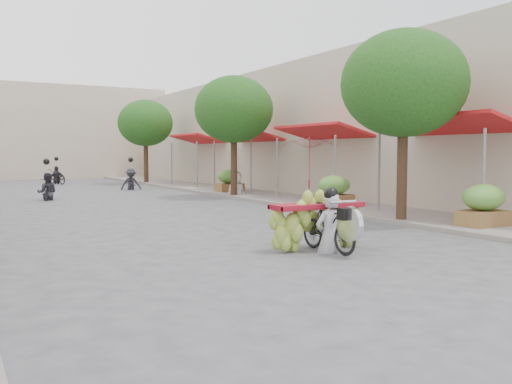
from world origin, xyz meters
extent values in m
plane|color=#57575C|center=(0.00, 0.00, 0.00)|extent=(120.00, 120.00, 0.00)
cube|color=gray|center=(7.00, 15.00, 0.06)|extent=(4.00, 60.00, 0.12)
cube|color=#B5AA96|center=(12.00, 14.00, 3.00)|extent=(8.00, 40.00, 6.00)
cube|color=red|center=(7.12, 4.00, 2.75)|extent=(1.77, 4.20, 0.53)
cylinder|color=slate|center=(6.30, 2.10, 1.27)|extent=(0.08, 0.08, 2.55)
cylinder|color=slate|center=(6.30, 5.90, 1.27)|extent=(0.08, 0.08, 2.55)
cube|color=red|center=(7.12, 10.00, 2.75)|extent=(1.77, 4.20, 0.53)
cylinder|color=slate|center=(6.30, 8.10, 1.27)|extent=(0.08, 0.08, 2.55)
cylinder|color=slate|center=(6.30, 11.90, 1.27)|extent=(0.08, 0.08, 2.55)
cube|color=red|center=(7.12, 16.00, 2.75)|extent=(1.77, 4.20, 0.53)
cylinder|color=slate|center=(6.30, 14.10, 1.27)|extent=(0.08, 0.08, 2.55)
cylinder|color=slate|center=(6.30, 17.90, 1.27)|extent=(0.08, 0.08, 2.55)
cube|color=red|center=(7.12, 22.00, 2.75)|extent=(1.77, 4.20, 0.53)
cylinder|color=slate|center=(6.30, 20.10, 1.27)|extent=(0.08, 0.08, 2.55)
cylinder|color=slate|center=(6.30, 23.90, 1.27)|extent=(0.08, 0.08, 2.55)
cube|color=#C1AF99|center=(0.00, 38.00, 3.50)|extent=(20.00, 6.00, 7.00)
cylinder|color=#3A2719|center=(5.40, 4.00, 1.60)|extent=(0.28, 0.28, 3.20)
ellipsoid|color=#225418|center=(5.40, 4.00, 3.80)|extent=(3.40, 3.40, 2.90)
cylinder|color=#3A2719|center=(5.40, 14.00, 1.60)|extent=(0.28, 0.28, 3.20)
ellipsoid|color=#225418|center=(5.40, 14.00, 3.80)|extent=(3.40, 3.40, 2.90)
cylinder|color=#3A2719|center=(5.40, 26.00, 1.60)|extent=(0.28, 0.28, 3.20)
ellipsoid|color=#225418|center=(5.40, 26.00, 3.80)|extent=(3.40, 3.40, 2.90)
cube|color=brown|center=(6.20, 2.00, 0.37)|extent=(1.20, 0.80, 0.50)
ellipsoid|color=#589638|center=(6.20, 2.00, 0.95)|extent=(1.20, 0.88, 0.66)
cube|color=brown|center=(6.20, 8.00, 0.37)|extent=(1.20, 0.80, 0.50)
ellipsoid|color=#589638|center=(6.20, 8.00, 0.95)|extent=(1.20, 0.88, 0.66)
cube|color=brown|center=(6.20, 16.00, 0.37)|extent=(1.20, 0.80, 0.50)
ellipsoid|color=#589638|center=(6.20, 16.00, 0.95)|extent=(1.20, 0.88, 0.66)
imported|color=black|center=(1.04, 1.54, 0.48)|extent=(0.52, 1.65, 0.96)
cylinder|color=silver|center=(1.04, 0.89, 0.62)|extent=(0.10, 0.66, 0.66)
cube|color=black|center=(1.04, 0.99, 0.80)|extent=(0.28, 0.22, 0.22)
cylinder|color=silver|center=(1.04, 1.09, 1.02)|extent=(0.60, 0.05, 0.05)
cube|color=maroon|center=(1.04, 1.89, 0.88)|extent=(2.00, 0.55, 0.10)
imported|color=silver|center=(1.04, 1.49, 1.17)|extent=(0.62, 0.46, 1.73)
sphere|color=black|center=(1.04, 1.46, 2.00)|extent=(0.28, 0.28, 0.28)
imported|color=#AD1730|center=(6.07, 9.28, 2.56)|extent=(2.67, 2.67, 1.93)
imported|color=silver|center=(5.79, 14.55, 1.05)|extent=(0.94, 0.57, 1.86)
imported|color=black|center=(-1.88, 16.57, 0.42)|extent=(0.92, 1.60, 0.85)
imported|color=#292830|center=(-1.88, 16.57, 1.12)|extent=(0.89, 0.66, 1.65)
sphere|color=black|center=(-1.88, 16.57, 1.58)|extent=(0.26, 0.26, 0.26)
imported|color=black|center=(2.95, 21.04, 0.47)|extent=(0.70, 1.66, 0.95)
imported|color=#292830|center=(2.95, 21.04, 1.12)|extent=(1.13, 0.71, 1.65)
sphere|color=black|center=(2.95, 21.04, 1.58)|extent=(0.26, 0.26, 0.26)
imported|color=black|center=(0.47, 28.43, 0.48)|extent=(1.17, 1.81, 0.95)
imported|color=#292830|center=(0.47, 28.43, 1.12)|extent=(1.10, 0.85, 1.65)
sphere|color=black|center=(0.47, 28.43, 1.58)|extent=(0.26, 0.26, 0.26)
camera|label=1|loc=(-5.35, -6.86, 1.93)|focal=38.00mm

